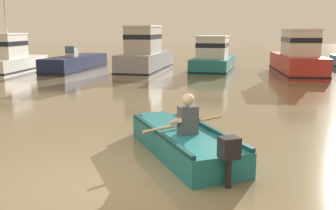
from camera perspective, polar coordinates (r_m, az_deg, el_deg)
The scene contains 7 objects.
ground_plane at distance 6.12m, azimuth -8.98°, elevation -11.30°, with size 120.00×120.00×0.00m, color #7A6B4C.
rowboat_with_person at distance 7.31m, azimuth 2.22°, elevation -5.32°, with size 2.41×3.48×1.19m.
moored_boat_white at distance 22.93m, azimuth -22.62°, elevation 6.46°, with size 2.15×5.28×4.73m.
moored_boat_navy at distance 22.74m, azimuth -13.53°, elevation 6.00°, with size 2.15×6.00×1.41m.
moored_boat_grey at distance 21.27m, azimuth -3.38°, elevation 7.40°, with size 2.40×6.24×2.54m.
moored_boat_teal at distance 21.97m, azimuth 6.73°, elevation 6.92°, with size 2.70×5.37×1.98m.
moored_boat_red at distance 20.91m, azimuth 18.66°, elevation 6.61°, with size 1.95×5.77×2.36m.
Camera 1 is at (1.57, -5.44, 2.33)m, focal length 41.08 mm.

